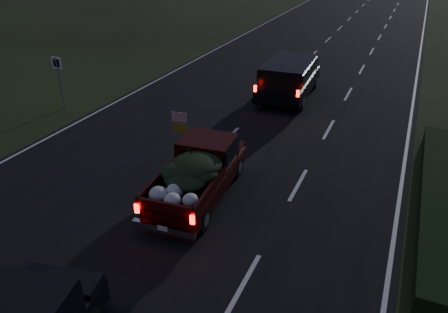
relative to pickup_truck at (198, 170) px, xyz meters
The scene contains 6 objects.
ground 1.40m from the pickup_truck, 141.90° to the right, with size 120.00×120.00×0.00m, color black.
road_asphalt 1.40m from the pickup_truck, 141.90° to the right, with size 14.00×120.00×0.02m, color black.
hedge_row 7.37m from the pickup_truck, 18.61° to the left, with size 1.00×10.00×0.60m, color black.
route_sign 10.32m from the pickup_truck, 155.04° to the left, with size 0.55×0.08×2.50m.
pickup_truck is the anchor object (origin of this frame).
lead_suv 10.17m from the pickup_truck, 90.07° to the left, with size 2.45×5.40×1.52m.
Camera 1 is at (6.31, -9.92, 7.48)m, focal length 35.00 mm.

